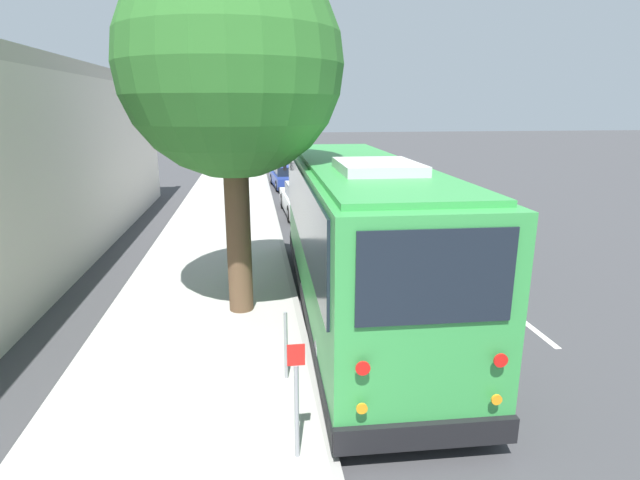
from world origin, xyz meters
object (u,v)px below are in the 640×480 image
shuttle_bus (357,230)px  parked_sedan_blue (288,177)px  parked_sedan_white (304,200)px  sign_post_far (286,345)px  sign_post_near (297,400)px  street_tree (231,50)px

shuttle_bus → parked_sedan_blue: bearing=2.0°
parked_sedan_white → sign_post_far: bearing=171.0°
sign_post_near → shuttle_bus: bearing=-20.2°
parked_sedan_white → sign_post_near: sign_post_near is taller
parked_sedan_blue → sign_post_far: sign_post_far is taller
sign_post_near → sign_post_far: 1.95m
parked_sedan_blue → street_tree: bearing=168.8°
parked_sedan_blue → parked_sedan_white: bearing=177.4°
street_tree → sign_post_far: size_ratio=6.89×
parked_sedan_white → street_tree: bearing=164.7°
shuttle_bus → parked_sedan_white: bearing=1.7°
shuttle_bus → sign_post_far: shuttle_bus is taller
shuttle_bus → street_tree: 4.45m
street_tree → sign_post_near: (-5.09, -0.78, -4.60)m
sign_post_far → sign_post_near: bearing=180.0°
shuttle_bus → sign_post_near: size_ratio=6.52×
street_tree → sign_post_far: street_tree is taller
shuttle_bus → street_tree: street_tree is taller
parked_sedan_blue → sign_post_near: 22.95m
street_tree → shuttle_bus: bearing=-96.4°
parked_sedan_white → sign_post_far: parked_sedan_white is taller
parked_sedan_blue → street_tree: street_tree is taller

